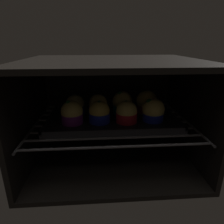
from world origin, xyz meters
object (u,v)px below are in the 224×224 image
(muffin_row1_col0, at_px, (75,106))
(muffin_row1_col1, at_px, (98,105))
(muffin_row0_col0, at_px, (72,113))
(muffin_row0_col2, at_px, (127,113))
(baking_tray, at_px, (112,118))
(muffin_row1_col2, at_px, (122,103))
(muffin_row0_col1, at_px, (99,113))
(muffin_row0_col3, at_px, (153,111))
(muffin_row1_col3, at_px, (146,103))

(muffin_row1_col0, relative_size, muffin_row1_col1, 0.98)
(muffin_row0_col0, xyz_separation_m, muffin_row0_col2, (0.18, -0.00, -0.00))
(muffin_row0_col0, distance_m, muffin_row0_col2, 0.18)
(muffin_row0_col0, bearing_deg, baking_tray, 18.09)
(muffin_row1_col2, bearing_deg, muffin_row0_col1, -135.60)
(baking_tray, relative_size, muffin_row0_col1, 5.93)
(muffin_row0_col2, xyz_separation_m, muffin_row1_col0, (-0.18, 0.09, -0.00))
(muffin_row0_col3, bearing_deg, muffin_row0_col0, -179.50)
(muffin_row1_col1, distance_m, muffin_row1_col2, 0.09)
(baking_tray, relative_size, muffin_row1_col0, 6.09)
(muffin_row0_col1, bearing_deg, muffin_row1_col1, 92.64)
(muffin_row0_col2, xyz_separation_m, muffin_row0_col3, (0.09, 0.01, 0.00))
(muffin_row1_col2, xyz_separation_m, muffin_row1_col3, (0.09, 0.00, -0.00))
(muffin_row1_col2, bearing_deg, muffin_row1_col3, 1.64)
(baking_tray, xyz_separation_m, muffin_row1_col1, (-0.05, 0.04, 0.04))
(baking_tray, relative_size, muffin_row0_col2, 6.00)
(baking_tray, relative_size, muffin_row0_col3, 5.69)
(baking_tray, height_order, muffin_row0_col0, muffin_row0_col0)
(muffin_row0_col0, height_order, muffin_row0_col1, muffin_row0_col0)
(muffin_row0_col3, xyz_separation_m, muffin_row1_col0, (-0.27, 0.09, -0.00))
(muffin_row0_col0, xyz_separation_m, muffin_row0_col1, (0.09, 0.00, -0.00))
(muffin_row1_col1, bearing_deg, muffin_row1_col3, 0.97)
(baking_tray, height_order, muffin_row1_col3, muffin_row1_col3)
(baking_tray, bearing_deg, muffin_row0_col1, -136.94)
(muffin_row0_col1, distance_m, muffin_row1_col3, 0.20)
(muffin_row0_col2, bearing_deg, muffin_row1_col1, 136.43)
(baking_tray, xyz_separation_m, muffin_row0_col1, (-0.05, -0.04, 0.04))
(muffin_row0_col2, bearing_deg, muffin_row0_col3, 3.51)
(muffin_row1_col2, bearing_deg, muffin_row0_col2, -87.65)
(muffin_row1_col3, bearing_deg, muffin_row0_col0, -161.66)
(muffin_row1_col1, height_order, muffin_row1_col2, muffin_row1_col2)
(muffin_row1_col3, bearing_deg, muffin_row0_col2, -133.97)
(muffin_row1_col2, bearing_deg, muffin_row0_col3, -41.49)
(muffin_row0_col1, bearing_deg, muffin_row0_col3, 0.12)
(muffin_row1_col0, bearing_deg, muffin_row0_col3, -17.95)
(muffin_row1_col1, bearing_deg, muffin_row0_col0, -134.92)
(muffin_row0_col0, bearing_deg, muffin_row0_col2, -1.04)
(muffin_row0_col3, bearing_deg, muffin_row0_col1, -179.88)
(muffin_row1_col0, height_order, muffin_row1_col1, muffin_row1_col1)
(muffin_row0_col1, xyz_separation_m, muffin_row1_col0, (-0.09, 0.09, -0.00))
(muffin_row0_col0, height_order, muffin_row1_col0, muffin_row0_col0)
(muffin_row0_col1, distance_m, muffin_row1_col1, 0.08)
(muffin_row0_col1, relative_size, muffin_row1_col1, 1.01)
(muffin_row0_col3, bearing_deg, muffin_row1_col2, 138.51)
(baking_tray, bearing_deg, muffin_row0_col3, -16.96)
(muffin_row0_col0, bearing_deg, muffin_row1_col0, 89.21)
(muffin_row0_col2, height_order, muffin_row1_col0, muffin_row0_col2)
(muffin_row1_col1, distance_m, muffin_row1_col3, 0.18)
(muffin_row1_col0, bearing_deg, muffin_row1_col2, -1.09)
(muffin_row0_col0, xyz_separation_m, muffin_row1_col3, (0.27, 0.09, 0.00))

